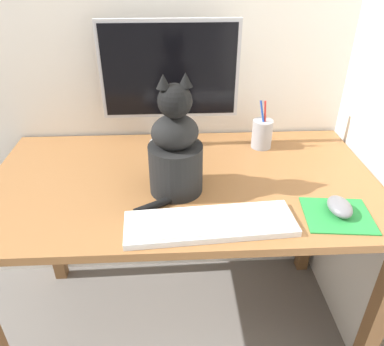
% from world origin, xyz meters
% --- Properties ---
extents(ground_plane, '(12.00, 12.00, 0.00)m').
position_xyz_m(ground_plane, '(0.00, 0.00, 0.00)').
color(ground_plane, slate).
extents(desk, '(1.24, 0.67, 0.71)m').
position_xyz_m(desk, '(0.00, 0.00, 0.61)').
color(desk, brown).
rests_on(desk, ground_plane).
extents(monitor, '(0.47, 0.17, 0.44)m').
position_xyz_m(monitor, '(-0.03, 0.24, 0.96)').
color(monitor, '#B2B2B7').
rests_on(monitor, desk).
extents(keyboard, '(0.46, 0.17, 0.02)m').
position_xyz_m(keyboard, '(0.06, -0.24, 0.72)').
color(keyboard, silver).
rests_on(keyboard, desk).
extents(mousepad_right, '(0.20, 0.18, 0.00)m').
position_xyz_m(mousepad_right, '(0.42, -0.21, 0.71)').
color(mousepad_right, '#238438').
rests_on(mousepad_right, desk).
extents(computer_mouse_right, '(0.06, 0.10, 0.04)m').
position_xyz_m(computer_mouse_right, '(0.43, -0.20, 0.73)').
color(computer_mouse_right, slate).
rests_on(computer_mouse_right, mousepad_right).
extents(cat, '(0.21, 0.23, 0.36)m').
position_xyz_m(cat, '(-0.02, -0.06, 0.85)').
color(cat, black).
rests_on(cat, desk).
extents(pen_cup, '(0.07, 0.07, 0.18)m').
position_xyz_m(pen_cup, '(0.29, 0.21, 0.77)').
color(pen_cup, '#99999E').
rests_on(pen_cup, desk).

